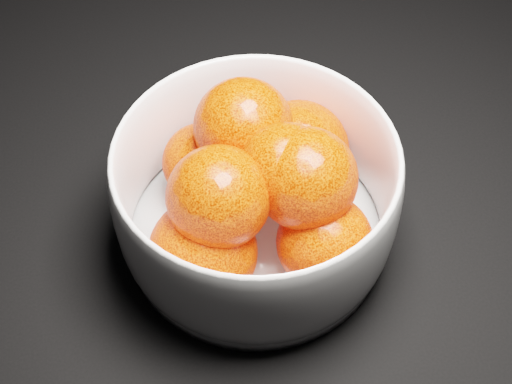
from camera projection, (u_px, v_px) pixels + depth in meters
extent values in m
cylinder|color=white|center=(256.00, 232.00, 0.56)|extent=(0.20, 0.20, 0.01)
sphere|color=#FF350A|center=(298.00, 151.00, 0.56)|extent=(0.08, 0.08, 0.08)
sphere|color=#FF350A|center=(203.00, 163.00, 0.55)|extent=(0.06, 0.06, 0.06)
sphere|color=#FF350A|center=(203.00, 252.00, 0.50)|extent=(0.08, 0.08, 0.08)
sphere|color=#FF350A|center=(324.00, 242.00, 0.51)|extent=(0.07, 0.07, 0.07)
sphere|color=#FF350A|center=(243.00, 127.00, 0.52)|extent=(0.07, 0.07, 0.07)
sphere|color=#FF350A|center=(219.00, 197.00, 0.48)|extent=(0.07, 0.07, 0.07)
sphere|color=#FF350A|center=(306.00, 179.00, 0.49)|extent=(0.07, 0.07, 0.07)
sphere|color=#FF350A|center=(285.00, 170.00, 0.50)|extent=(0.07, 0.07, 0.07)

